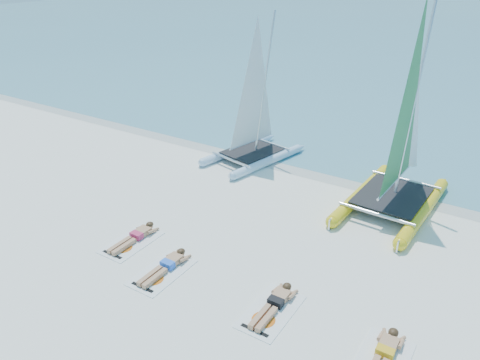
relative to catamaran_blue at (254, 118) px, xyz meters
The scene contains 11 objects.
ground 6.04m from the catamaran_blue, 67.06° to the right, with size 140.00×140.00×0.00m, color white.
wet_sand_strip 2.86m from the catamaran_blue, ahead, with size 140.00×1.40×0.01m, color beige.
catamaran_blue is the anchor object (origin of this frame).
catamaran_yellow 6.03m from the catamaran_blue, ahead, with size 2.73×5.65×7.13m.
towel_a 7.46m from the catamaran_blue, 88.51° to the right, with size 1.00×1.85×0.02m, color white.
sunbather_a 7.25m from the catamaran_blue, 88.47° to the right, with size 0.37×1.73×0.26m.
towel_b 8.26m from the catamaran_blue, 76.43° to the right, with size 1.00×1.85×0.02m, color white.
sunbather_b 8.06m from the catamaran_blue, 76.10° to the right, with size 0.37×1.73×0.26m.
towel_c 9.31m from the catamaran_blue, 56.37° to the right, with size 1.00×1.85×0.02m, color white.
sunbather_c 9.13m from the catamaran_blue, 55.69° to the right, with size 0.37×1.73×0.26m.
sunbather_d 10.95m from the catamaran_blue, 44.34° to the right, with size 0.37×1.73×0.26m.
Camera 1 is at (6.80, -9.92, 7.65)m, focal length 35.00 mm.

